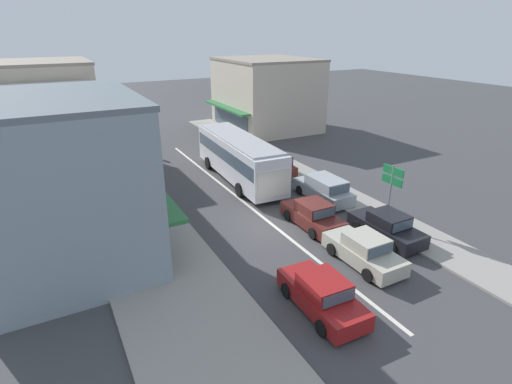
{
  "coord_description": "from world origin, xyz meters",
  "views": [
    {
      "loc": [
        -10.46,
        -17.37,
        10.38
      ],
      "look_at": [
        0.12,
        2.3,
        1.2
      ],
      "focal_mm": 28.0,
      "sensor_mm": 36.0,
      "label": 1
    }
  ],
  "objects_px": {
    "parked_wagon_kerb_second": "(324,189)",
    "pedestrian_browsing_midblock": "(145,168)",
    "parked_sedan_kerb_front": "(387,227)",
    "directional_road_sign": "(392,181)",
    "sedan_behind_bus_near": "(322,295)",
    "sedan_queue_gap_filler": "(364,251)",
    "parked_wagon_kerb_third": "(273,164)",
    "traffic_light_downstreet": "(121,118)",
    "sedan_behind_bus_mid": "(313,215)",
    "pedestrian_with_handbag_near": "(137,160)",
    "city_bus": "(239,155)"
  },
  "relations": [
    {
      "from": "parked_sedan_kerb_front",
      "to": "directional_road_sign",
      "type": "relative_size",
      "value": 1.17
    },
    {
      "from": "city_bus",
      "to": "traffic_light_downstreet",
      "type": "height_order",
      "value": "traffic_light_downstreet"
    },
    {
      "from": "directional_road_sign",
      "to": "sedan_behind_bus_near",
      "type": "bearing_deg",
      "value": -151.68
    },
    {
      "from": "parked_sedan_kerb_front",
      "to": "pedestrian_browsing_midblock",
      "type": "height_order",
      "value": "pedestrian_browsing_midblock"
    },
    {
      "from": "sedan_behind_bus_mid",
      "to": "parked_wagon_kerb_third",
      "type": "height_order",
      "value": "parked_wagon_kerb_third"
    },
    {
      "from": "parked_sedan_kerb_front",
      "to": "traffic_light_downstreet",
      "type": "bearing_deg",
      "value": 109.77
    },
    {
      "from": "city_bus",
      "to": "parked_sedan_kerb_front",
      "type": "height_order",
      "value": "city_bus"
    },
    {
      "from": "sedan_behind_bus_near",
      "to": "parked_wagon_kerb_third",
      "type": "relative_size",
      "value": 0.94
    },
    {
      "from": "city_bus",
      "to": "sedan_behind_bus_mid",
      "type": "xyz_separation_m",
      "value": [
        0.38,
        -8.65,
        -1.22
      ]
    },
    {
      "from": "parked_wagon_kerb_second",
      "to": "pedestrian_with_handbag_near",
      "type": "relative_size",
      "value": 2.76
    },
    {
      "from": "parked_sedan_kerb_front",
      "to": "sedan_queue_gap_filler",
      "type": "bearing_deg",
      "value": -155.1
    },
    {
      "from": "parked_wagon_kerb_second",
      "to": "pedestrian_browsing_midblock",
      "type": "xyz_separation_m",
      "value": [
        -9.34,
        8.81,
        0.32
      ]
    },
    {
      "from": "parked_wagon_kerb_third",
      "to": "pedestrian_with_handbag_near",
      "type": "xyz_separation_m",
      "value": [
        -9.23,
        4.91,
        0.32
      ]
    },
    {
      "from": "parked_wagon_kerb_second",
      "to": "traffic_light_downstreet",
      "type": "bearing_deg",
      "value": 115.81
    },
    {
      "from": "parked_wagon_kerb_second",
      "to": "parked_wagon_kerb_third",
      "type": "height_order",
      "value": "same"
    },
    {
      "from": "parked_sedan_kerb_front",
      "to": "parked_wagon_kerb_second",
      "type": "bearing_deg",
      "value": 87.63
    },
    {
      "from": "sedan_queue_gap_filler",
      "to": "pedestrian_with_handbag_near",
      "type": "bearing_deg",
      "value": 109.73
    },
    {
      "from": "sedan_behind_bus_mid",
      "to": "traffic_light_downstreet",
      "type": "bearing_deg",
      "value": 106.12
    },
    {
      "from": "sedan_queue_gap_filler",
      "to": "traffic_light_downstreet",
      "type": "bearing_deg",
      "value": 103.18
    },
    {
      "from": "sedan_behind_bus_near",
      "to": "pedestrian_with_handbag_near",
      "type": "bearing_deg",
      "value": 97.65
    },
    {
      "from": "sedan_queue_gap_filler",
      "to": "parked_wagon_kerb_third",
      "type": "height_order",
      "value": "parked_wagon_kerb_third"
    },
    {
      "from": "traffic_light_downstreet",
      "to": "pedestrian_browsing_midblock",
      "type": "distance_m",
      "value": 9.94
    },
    {
      "from": "city_bus",
      "to": "sedan_behind_bus_near",
      "type": "height_order",
      "value": "city_bus"
    },
    {
      "from": "pedestrian_with_handbag_near",
      "to": "pedestrian_browsing_midblock",
      "type": "relative_size",
      "value": 1.0
    },
    {
      "from": "sedan_behind_bus_mid",
      "to": "pedestrian_with_handbag_near",
      "type": "distance_m",
      "value": 15.23
    },
    {
      "from": "city_bus",
      "to": "parked_sedan_kerb_front",
      "type": "distance_m",
      "value": 12.11
    },
    {
      "from": "pedestrian_browsing_midblock",
      "to": "parked_sedan_kerb_front",
      "type": "bearing_deg",
      "value": -58.03
    },
    {
      "from": "parked_wagon_kerb_second",
      "to": "parked_wagon_kerb_third",
      "type": "xyz_separation_m",
      "value": [
        -0.21,
        6.06,
        0.0
      ]
    },
    {
      "from": "parked_sedan_kerb_front",
      "to": "sedan_behind_bus_near",
      "type": "bearing_deg",
      "value": -154.9
    },
    {
      "from": "traffic_light_downstreet",
      "to": "pedestrian_with_handbag_near",
      "type": "bearing_deg",
      "value": -93.44
    },
    {
      "from": "parked_wagon_kerb_third",
      "to": "directional_road_sign",
      "type": "bearing_deg",
      "value": -84.39
    },
    {
      "from": "parked_wagon_kerb_third",
      "to": "traffic_light_downstreet",
      "type": "bearing_deg",
      "value": 125.03
    },
    {
      "from": "sedan_behind_bus_mid",
      "to": "sedan_behind_bus_near",
      "type": "distance_m",
      "value": 7.27
    },
    {
      "from": "parked_wagon_kerb_second",
      "to": "pedestrian_with_handbag_near",
      "type": "distance_m",
      "value": 14.48
    },
    {
      "from": "parked_wagon_kerb_second",
      "to": "directional_road_sign",
      "type": "height_order",
      "value": "directional_road_sign"
    },
    {
      "from": "parked_wagon_kerb_second",
      "to": "pedestrian_browsing_midblock",
      "type": "relative_size",
      "value": 2.76
    },
    {
      "from": "sedan_behind_bus_near",
      "to": "traffic_light_downstreet",
      "type": "height_order",
      "value": "traffic_light_downstreet"
    },
    {
      "from": "sedan_queue_gap_filler",
      "to": "directional_road_sign",
      "type": "distance_m",
      "value": 4.92
    },
    {
      "from": "parked_sedan_kerb_front",
      "to": "parked_wagon_kerb_third",
      "type": "relative_size",
      "value": 0.93
    },
    {
      "from": "parked_wagon_kerb_third",
      "to": "traffic_light_downstreet",
      "type": "relative_size",
      "value": 1.08
    },
    {
      "from": "sedan_behind_bus_mid",
      "to": "sedan_queue_gap_filler",
      "type": "height_order",
      "value": "same"
    },
    {
      "from": "pedestrian_with_handbag_near",
      "to": "directional_road_sign",
      "type": "bearing_deg",
      "value": -56.74
    },
    {
      "from": "sedan_queue_gap_filler",
      "to": "parked_wagon_kerb_third",
      "type": "xyz_separation_m",
      "value": [
        2.77,
        13.11,
        0.08
      ]
    },
    {
      "from": "city_bus",
      "to": "sedan_behind_bus_mid",
      "type": "relative_size",
      "value": 2.6
    },
    {
      "from": "sedan_behind_bus_mid",
      "to": "pedestrian_browsing_midblock",
      "type": "xyz_separation_m",
      "value": [
        -6.51,
        11.55,
        0.4
      ]
    },
    {
      "from": "parked_wagon_kerb_second",
      "to": "city_bus",
      "type": "bearing_deg",
      "value": 118.47
    },
    {
      "from": "pedestrian_with_handbag_near",
      "to": "sedan_behind_bus_near",
      "type": "bearing_deg",
      "value": -82.35
    },
    {
      "from": "sedan_behind_bus_near",
      "to": "pedestrian_browsing_midblock",
      "type": "relative_size",
      "value": 2.61
    },
    {
      "from": "parked_sedan_kerb_front",
      "to": "parked_wagon_kerb_second",
      "type": "distance_m",
      "value": 5.77
    },
    {
      "from": "parked_wagon_kerb_second",
      "to": "parked_sedan_kerb_front",
      "type": "bearing_deg",
      "value": -92.37
    }
  ]
}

